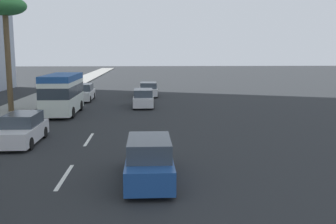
% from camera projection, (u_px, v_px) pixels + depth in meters
% --- Properties ---
extents(ground_plane, '(198.00, 198.00, 0.00)m').
position_uv_depth(ground_plane, '(109.00, 109.00, 33.67)').
color(ground_plane, '#26282B').
extents(sidewalk_right, '(162.00, 3.58, 0.15)m').
position_uv_depth(sidewalk_right, '(17.00, 109.00, 33.23)').
color(sidewalk_right, gray).
rests_on(sidewalk_right, ground_plane).
extents(lane_stripe_mid, '(3.20, 0.16, 0.01)m').
position_uv_depth(lane_stripe_mid, '(65.00, 177.00, 15.35)').
color(lane_stripe_mid, silver).
rests_on(lane_stripe_mid, ground_plane).
extents(lane_stripe_far, '(3.20, 0.16, 0.01)m').
position_uv_depth(lane_stripe_far, '(89.00, 139.00, 21.89)').
color(lane_stripe_far, silver).
rests_on(lane_stripe_far, ground_plane).
extents(car_lead, '(4.71, 1.86, 1.67)m').
position_uv_depth(car_lead, '(83.00, 93.00, 39.17)').
color(car_lead, white).
rests_on(car_lead, ground_plane).
extents(minibus_third, '(6.39, 2.37, 3.13)m').
position_uv_depth(minibus_third, '(62.00, 93.00, 30.44)').
color(minibus_third, silver).
rests_on(minibus_third, ground_plane).
extents(car_fourth, '(4.65, 1.97, 1.55)m').
position_uv_depth(car_fourth, '(148.00, 90.00, 42.86)').
color(car_fourth, silver).
rests_on(car_fourth, ground_plane).
extents(car_fifth, '(4.77, 1.83, 1.59)m').
position_uv_depth(car_fifth, '(143.00, 98.00, 34.74)').
color(car_fifth, silver).
rests_on(car_fifth, ground_plane).
extents(car_sixth, '(4.74, 1.81, 1.69)m').
position_uv_depth(car_sixth, '(149.00, 160.00, 14.83)').
color(car_sixth, '#1E478C').
rests_on(car_sixth, ground_plane).
extents(car_seventh, '(4.52, 1.81, 1.62)m').
position_uv_depth(car_seventh, '(22.00, 129.00, 20.85)').
color(car_seventh, silver).
rests_on(car_seventh, ground_plane).
extents(palm_tree, '(3.28, 3.28, 8.98)m').
position_uv_depth(palm_tree, '(5.00, 10.00, 30.09)').
color(palm_tree, brown).
rests_on(palm_tree, sidewalk_right).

